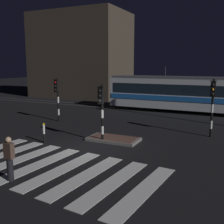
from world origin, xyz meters
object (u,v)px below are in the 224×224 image
at_px(traffic_light_corner_far_left, 57,93).
at_px(tram, 188,93).
at_px(traffic_light_median_centre, 101,105).
at_px(bollard_island_edge, 44,133).
at_px(pedestrian_waiting_at_kerb, 9,158).
at_px(traffic_light_corner_far_right, 213,99).

relative_size(traffic_light_corner_far_left, tram, 0.23).
relative_size(traffic_light_corner_far_left, traffic_light_median_centre, 1.02).
relative_size(traffic_light_corner_far_left, bollard_island_edge, 3.00).
height_order(traffic_light_median_centre, bollard_island_edge, traffic_light_median_centre).
bearing_deg(pedestrian_waiting_at_kerb, traffic_light_median_centre, 83.31).
bearing_deg(pedestrian_waiting_at_kerb, traffic_light_corner_far_left, 117.37).
distance_m(traffic_light_corner_far_right, traffic_light_median_centre, 6.64).
distance_m(traffic_light_median_centre, pedestrian_waiting_at_kerb, 6.23).
distance_m(traffic_light_median_centre, tram, 12.39).
height_order(tram, pedestrian_waiting_at_kerb, tram).
relative_size(traffic_light_median_centre, tram, 0.22).
height_order(traffic_light_corner_far_left, bollard_island_edge, traffic_light_corner_far_left).
relative_size(traffic_light_corner_far_left, traffic_light_corner_far_right, 0.95).
distance_m(tram, pedestrian_waiting_at_kerb, 18.49).
relative_size(traffic_light_corner_far_right, pedestrian_waiting_at_kerb, 2.05).
height_order(traffic_light_corner_far_right, bollard_island_edge, traffic_light_corner_far_right).
bearing_deg(tram, traffic_light_median_centre, -101.56).
distance_m(traffic_light_corner_far_right, bollard_island_edge, 10.00).
bearing_deg(traffic_light_median_centre, tram, 78.44).
xyz_separation_m(tram, pedestrian_waiting_at_kerb, (-3.19, -18.19, -0.87)).
xyz_separation_m(traffic_light_corner_far_left, traffic_light_corner_far_right, (11.15, 0.16, 0.11)).
bearing_deg(tram, bollard_island_edge, -111.83).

